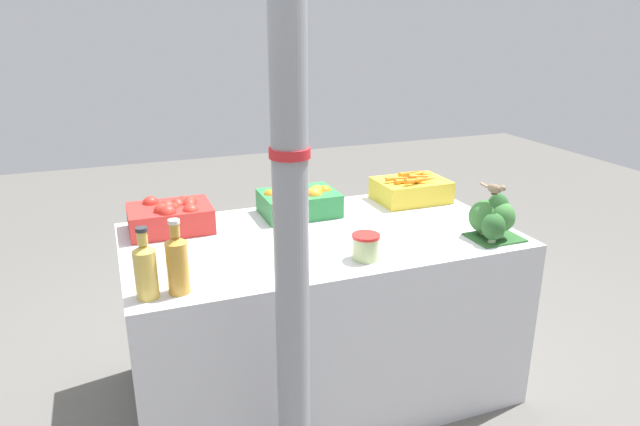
{
  "coord_description": "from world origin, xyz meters",
  "views": [
    {
      "loc": [
        -0.85,
        -2.23,
        1.73
      ],
      "look_at": [
        0.0,
        0.0,
        0.9
      ],
      "focal_mm": 32.0,
      "sensor_mm": 36.0,
      "label": 1
    }
  ],
  "objects_px": {
    "pickle_jar": "(366,247)",
    "support_pole": "(290,188)",
    "carrot_crate": "(411,189)",
    "orange_crate": "(300,201)",
    "sparrow_bird": "(495,189)",
    "juice_bottle_golden": "(146,269)",
    "broccoli_pile": "(493,218)",
    "juice_bottle_amber": "(177,263)",
    "apple_crate": "(172,215)"
  },
  "relations": [
    {
      "from": "apple_crate",
      "to": "carrot_crate",
      "type": "relative_size",
      "value": 1.0
    },
    {
      "from": "apple_crate",
      "to": "orange_crate",
      "type": "relative_size",
      "value": 1.0
    },
    {
      "from": "orange_crate",
      "to": "juice_bottle_golden",
      "type": "xyz_separation_m",
      "value": [
        -0.78,
        -0.65,
        0.04
      ]
    },
    {
      "from": "carrot_crate",
      "to": "pickle_jar",
      "type": "bearing_deg",
      "value": -132.0
    },
    {
      "from": "support_pole",
      "to": "pickle_jar",
      "type": "relative_size",
      "value": 21.82
    },
    {
      "from": "orange_crate",
      "to": "broccoli_pile",
      "type": "height_order",
      "value": "broccoli_pile"
    },
    {
      "from": "broccoli_pile",
      "to": "juice_bottle_amber",
      "type": "distance_m",
      "value": 1.36
    },
    {
      "from": "apple_crate",
      "to": "sparrow_bird",
      "type": "xyz_separation_m",
      "value": [
        1.29,
        -0.6,
        0.16
      ]
    },
    {
      "from": "support_pole",
      "to": "apple_crate",
      "type": "xyz_separation_m",
      "value": [
        -0.26,
        0.96,
        -0.37
      ]
    },
    {
      "from": "pickle_jar",
      "to": "broccoli_pile",
      "type": "bearing_deg",
      "value": 1.19
    },
    {
      "from": "juice_bottle_golden",
      "to": "sparrow_bird",
      "type": "xyz_separation_m",
      "value": [
        1.46,
        0.04,
        0.12
      ]
    },
    {
      "from": "support_pole",
      "to": "carrot_crate",
      "type": "height_order",
      "value": "support_pole"
    },
    {
      "from": "orange_crate",
      "to": "support_pole",
      "type": "bearing_deg",
      "value": -110.21
    },
    {
      "from": "apple_crate",
      "to": "broccoli_pile",
      "type": "bearing_deg",
      "value": -24.78
    },
    {
      "from": "carrot_crate",
      "to": "broccoli_pile",
      "type": "bearing_deg",
      "value": -84.03
    },
    {
      "from": "support_pole",
      "to": "juice_bottle_amber",
      "type": "xyz_separation_m",
      "value": [
        -0.32,
        0.31,
        -0.32
      ]
    },
    {
      "from": "broccoli_pile",
      "to": "apple_crate",
      "type": "bearing_deg",
      "value": 155.22
    },
    {
      "from": "pickle_jar",
      "to": "orange_crate",
      "type": "bearing_deg",
      "value": 96.36
    },
    {
      "from": "support_pole",
      "to": "juice_bottle_golden",
      "type": "distance_m",
      "value": 0.62
    },
    {
      "from": "juice_bottle_golden",
      "to": "juice_bottle_amber",
      "type": "relative_size",
      "value": 0.95
    },
    {
      "from": "pickle_jar",
      "to": "support_pole",
      "type": "bearing_deg",
      "value": -140.68
    },
    {
      "from": "support_pole",
      "to": "pickle_jar",
      "type": "bearing_deg",
      "value": 39.32
    },
    {
      "from": "juice_bottle_amber",
      "to": "sparrow_bird",
      "type": "relative_size",
      "value": 2.04
    },
    {
      "from": "orange_crate",
      "to": "juice_bottle_amber",
      "type": "height_order",
      "value": "juice_bottle_amber"
    },
    {
      "from": "broccoli_pile",
      "to": "pickle_jar",
      "type": "bearing_deg",
      "value": -178.81
    },
    {
      "from": "broccoli_pile",
      "to": "pickle_jar",
      "type": "height_order",
      "value": "broccoli_pile"
    },
    {
      "from": "apple_crate",
      "to": "orange_crate",
      "type": "xyz_separation_m",
      "value": [
        0.61,
        0.0,
        -0.0
      ]
    },
    {
      "from": "carrot_crate",
      "to": "juice_bottle_golden",
      "type": "distance_m",
      "value": 1.54
    },
    {
      "from": "support_pole",
      "to": "apple_crate",
      "type": "relative_size",
      "value": 6.76
    },
    {
      "from": "broccoli_pile",
      "to": "sparrow_bird",
      "type": "xyz_separation_m",
      "value": [
        -0.01,
        -0.0,
        0.14
      ]
    },
    {
      "from": "juice_bottle_golden",
      "to": "broccoli_pile",
      "type": "bearing_deg",
      "value": 1.73
    },
    {
      "from": "orange_crate",
      "to": "juice_bottle_amber",
      "type": "distance_m",
      "value": 0.93
    },
    {
      "from": "carrot_crate",
      "to": "juice_bottle_amber",
      "type": "xyz_separation_m",
      "value": [
        -1.29,
        -0.65,
        0.05
      ]
    },
    {
      "from": "orange_crate",
      "to": "sparrow_bird",
      "type": "height_order",
      "value": "sparrow_bird"
    },
    {
      "from": "support_pole",
      "to": "pickle_jar",
      "type": "distance_m",
      "value": 0.67
    },
    {
      "from": "orange_crate",
      "to": "pickle_jar",
      "type": "distance_m",
      "value": 0.62
    },
    {
      "from": "orange_crate",
      "to": "sparrow_bird",
      "type": "bearing_deg",
      "value": -41.75
    },
    {
      "from": "broccoli_pile",
      "to": "juice_bottle_golden",
      "type": "bearing_deg",
      "value": -178.27
    },
    {
      "from": "support_pole",
      "to": "apple_crate",
      "type": "distance_m",
      "value": 1.06
    },
    {
      "from": "broccoli_pile",
      "to": "sparrow_bird",
      "type": "bearing_deg",
      "value": -149.1
    },
    {
      "from": "sparrow_bird",
      "to": "support_pole",
      "type": "bearing_deg",
      "value": -85.79
    },
    {
      "from": "support_pole",
      "to": "juice_bottle_amber",
      "type": "height_order",
      "value": "support_pole"
    },
    {
      "from": "juice_bottle_amber",
      "to": "sparrow_bird",
      "type": "bearing_deg",
      "value": 1.72
    },
    {
      "from": "apple_crate",
      "to": "sparrow_bird",
      "type": "bearing_deg",
      "value": -25.02
    },
    {
      "from": "juice_bottle_golden",
      "to": "juice_bottle_amber",
      "type": "height_order",
      "value": "juice_bottle_amber"
    },
    {
      "from": "broccoli_pile",
      "to": "juice_bottle_golden",
      "type": "distance_m",
      "value": 1.47
    },
    {
      "from": "pickle_jar",
      "to": "sparrow_bird",
      "type": "bearing_deg",
      "value": 0.86
    },
    {
      "from": "carrot_crate",
      "to": "juice_bottle_golden",
      "type": "xyz_separation_m",
      "value": [
        -1.4,
        -0.65,
        0.04
      ]
    },
    {
      "from": "apple_crate",
      "to": "juice_bottle_golden",
      "type": "xyz_separation_m",
      "value": [
        -0.16,
        -0.64,
        0.04
      ]
    },
    {
      "from": "orange_crate",
      "to": "juice_bottle_golden",
      "type": "height_order",
      "value": "juice_bottle_golden"
    }
  ]
}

